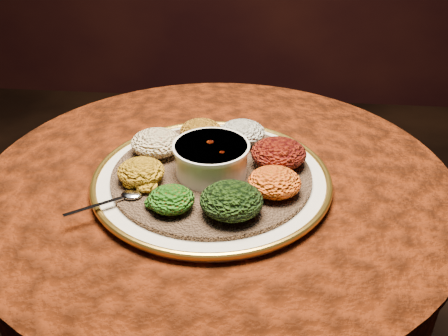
# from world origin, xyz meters

# --- Properties ---
(table) EXTENTS (0.96, 0.96, 0.73)m
(table) POSITION_xyz_m (0.00, 0.00, 0.55)
(table) COLOR black
(table) RESTS_ON ground
(platter) EXTENTS (0.55, 0.55, 0.02)m
(platter) POSITION_xyz_m (-0.01, -0.04, 0.75)
(platter) COLOR silver
(platter) RESTS_ON table
(injera) EXTENTS (0.40, 0.40, 0.01)m
(injera) POSITION_xyz_m (-0.01, -0.04, 0.76)
(injera) COLOR brown
(injera) RESTS_ON platter
(stew_bowl) EXTENTS (0.15, 0.15, 0.06)m
(stew_bowl) POSITION_xyz_m (-0.01, -0.04, 0.80)
(stew_bowl) COLOR silver
(stew_bowl) RESTS_ON injera
(spoon) EXTENTS (0.12, 0.09, 0.01)m
(spoon) POSITION_xyz_m (-0.15, -0.14, 0.77)
(spoon) COLOR silver
(spoon) RESTS_ON injera
(portion_ayib) EXTENTS (0.10, 0.09, 0.05)m
(portion_ayib) POSITION_xyz_m (0.04, 0.09, 0.79)
(portion_ayib) COLOR beige
(portion_ayib) RESTS_ON injera
(portion_kitfo) EXTENTS (0.11, 0.10, 0.05)m
(portion_kitfo) POSITION_xyz_m (0.12, 0.00, 0.79)
(portion_kitfo) COLOR black
(portion_kitfo) RESTS_ON injera
(portion_tikil) EXTENTS (0.10, 0.09, 0.05)m
(portion_tikil) POSITION_xyz_m (0.12, -0.09, 0.79)
(portion_tikil) COLOR #A97A0E
(portion_tikil) RESTS_ON injera
(portion_gomen) EXTENTS (0.11, 0.10, 0.05)m
(portion_gomen) POSITION_xyz_m (0.04, -0.16, 0.79)
(portion_gomen) COLOR black
(portion_gomen) RESTS_ON injera
(portion_mixveg) EXTENTS (0.08, 0.08, 0.04)m
(portion_mixveg) POSITION_xyz_m (-0.06, -0.16, 0.78)
(portion_mixveg) COLOR #902D09
(portion_mixveg) RESTS_ON injera
(portion_kik) EXTENTS (0.09, 0.09, 0.04)m
(portion_kik) POSITION_xyz_m (-0.13, -0.08, 0.78)
(portion_kik) COLOR #C17E11
(portion_kik) RESTS_ON injera
(portion_timatim) EXTENTS (0.10, 0.10, 0.05)m
(portion_timatim) POSITION_xyz_m (-0.13, 0.02, 0.79)
(portion_timatim) COLOR maroon
(portion_timatim) RESTS_ON injera
(portion_shiro) EXTENTS (0.09, 0.09, 0.04)m
(portion_shiro) POSITION_xyz_m (-0.05, 0.09, 0.78)
(portion_shiro) COLOR #9C5D12
(portion_shiro) RESTS_ON injera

